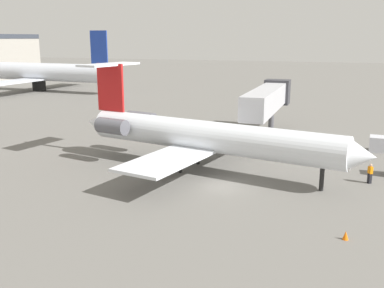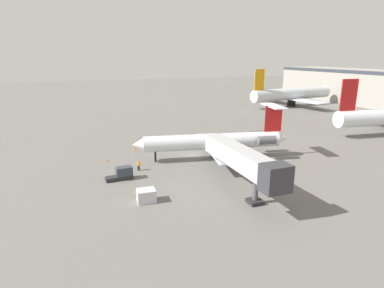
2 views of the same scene
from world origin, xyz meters
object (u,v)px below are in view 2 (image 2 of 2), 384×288
traffic_cone_near (135,149)px  baggage_tug_lead (122,174)px  traffic_cone_mid (136,191)px  traffic_cone_far (107,160)px  ground_crew_marshaller (138,165)px  cargo_container_uld (146,196)px  regional_jet (217,141)px  jet_bridge (245,161)px  parked_airliner_west_end (292,94)px

traffic_cone_near → baggage_tug_lead: bearing=-18.3°
traffic_cone_mid → traffic_cone_far: (-15.31, -2.00, 0.00)m
ground_crew_marshaller → traffic_cone_near: bearing=171.5°
cargo_container_uld → traffic_cone_far: cargo_container_uld is taller
regional_jet → jet_bridge: size_ratio=1.59×
jet_bridge → ground_crew_marshaller: size_ratio=10.60×
ground_crew_marshaller → traffic_cone_near: (-11.88, 1.77, -0.58)m
jet_bridge → baggage_tug_lead: (-11.57, -14.27, -3.91)m
regional_jet → traffic_cone_far: bearing=-106.7°
cargo_container_uld → traffic_cone_far: bearing=-171.6°
traffic_cone_mid → regional_jet: bearing=119.8°
regional_jet → baggage_tug_lead: bearing=-77.4°
baggage_tug_lead → parked_airliner_west_end: 86.62m
traffic_cone_mid → parked_airliner_west_end: parked_airliner_west_end is taller
traffic_cone_near → parked_airliner_west_end: 74.60m
jet_bridge → traffic_cone_far: jet_bridge is taller
regional_jet → cargo_container_uld: regional_jet is taller
ground_crew_marshaller → traffic_cone_mid: 8.93m
cargo_container_uld → traffic_cone_mid: (-3.15, -0.73, -0.53)m
traffic_cone_mid → baggage_tug_lead: bearing=-171.2°
traffic_cone_near → traffic_cone_far: bearing=-49.3°
jet_bridge → baggage_tug_lead: jet_bridge is taller
jet_bridge → traffic_cone_near: 28.33m
baggage_tug_lead → traffic_cone_far: baggage_tug_lead is taller
traffic_cone_near → regional_jet: bearing=49.8°
ground_crew_marshaller → traffic_cone_far: bearing=-147.5°
traffic_cone_near → traffic_cone_mid: 20.88m
jet_bridge → baggage_tug_lead: 18.78m
jet_bridge → traffic_cone_near: size_ratio=32.57×
regional_jet → jet_bridge: regional_jet is taller
jet_bridge → ground_crew_marshaller: bearing=-142.5°
ground_crew_marshaller → traffic_cone_near: 12.02m
ground_crew_marshaller → parked_airliner_west_end: (-47.62, 67.11, 3.56)m
regional_jet → parked_airliner_west_end: (-46.59, 52.54, 1.10)m
baggage_tug_lead → traffic_cone_far: (-9.62, -1.12, -0.56)m
jet_bridge → traffic_cone_far: bearing=-144.0°
jet_bridge → traffic_cone_mid: bearing=-113.7°
traffic_cone_mid → cargo_container_uld: bearing=13.1°
cargo_container_uld → traffic_cone_mid: cargo_container_uld is taller
cargo_container_uld → baggage_tug_lead: bearing=-169.6°
regional_jet → parked_airliner_west_end: size_ratio=0.80×
cargo_container_uld → parked_airliner_west_end: size_ratio=0.07×
traffic_cone_mid → traffic_cone_far: bearing=-172.6°
regional_jet → traffic_cone_near: (-10.84, -12.80, -3.04)m
cargo_container_uld → traffic_cone_near: bearing=172.1°
regional_jet → cargo_container_uld: (12.81, -16.09, -2.50)m
regional_jet → traffic_cone_near: 17.05m
traffic_cone_near → parked_airliner_west_end: parked_airliner_west_end is taller
regional_jet → traffic_cone_near: size_ratio=51.83×
traffic_cone_far → traffic_cone_near: bearing=130.7°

